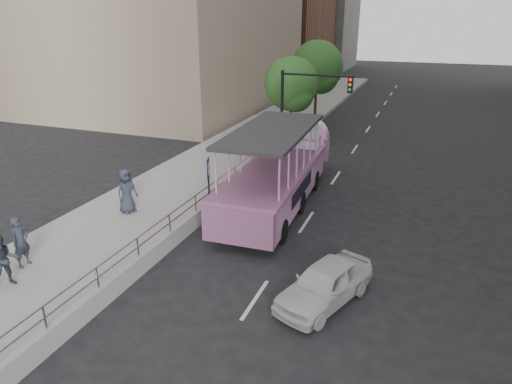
{
  "coord_description": "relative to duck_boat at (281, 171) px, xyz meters",
  "views": [
    {
      "loc": [
        5.24,
        -12.98,
        8.07
      ],
      "look_at": [
        -0.29,
        1.46,
        2.09
      ],
      "focal_mm": 32.0,
      "sensor_mm": 36.0,
      "label": 1
    }
  ],
  "objects": [
    {
      "name": "car",
      "position": [
        3.77,
        -7.4,
        -0.75
      ],
      "size": [
        2.73,
        3.98,
        1.26
      ],
      "primitive_type": "imported",
      "rotation": [
        0.0,
        0.0,
        -0.37
      ],
      "color": "silver",
      "rests_on": "ground"
    },
    {
      "name": "duck_boat",
      "position": [
        0.0,
        0.0,
        0.0
      ],
      "size": [
        3.17,
        11.28,
        3.71
      ],
      "color": "black",
      "rests_on": "ground"
    },
    {
      "name": "kerb_wall",
      "position": [
        -2.32,
        -4.06,
        -0.9
      ],
      "size": [
        0.24,
        30.0,
        0.36
      ],
      "primitive_type": "cube",
      "color": "#979692",
      "rests_on": "sidewalk"
    },
    {
      "name": "midrise_stone_b",
      "position": [
        -15.2,
        57.94,
        8.62
      ],
      "size": [
        16.0,
        14.0,
        20.0
      ],
      "primitive_type": "cube",
      "color": "gray",
      "rests_on": "ground"
    },
    {
      "name": "pedestrian_far",
      "position": [
        -5.37,
        -4.4,
        -0.13
      ],
      "size": [
        0.84,
        1.06,
        1.9
      ],
      "primitive_type": "imported",
      "rotation": [
        0.0,
        0.0,
        1.29
      ],
      "color": "#2A2F3E",
      "rests_on": "sidewalk"
    },
    {
      "name": "ground",
      "position": [
        0.8,
        -6.06,
        -1.38
      ],
      "size": [
        160.0,
        160.0,
        0.0
      ],
      "primitive_type": "plane",
      "color": "black"
    },
    {
      "name": "guardrail",
      "position": [
        -2.32,
        -4.06,
        -0.23
      ],
      "size": [
        0.07,
        22.0,
        0.71
      ],
      "color": "#ACACB0",
      "rests_on": "kerb_wall"
    },
    {
      "name": "traffic_signal",
      "position": [
        -0.91,
        6.44,
        2.12
      ],
      "size": [
        4.2,
        0.32,
        5.2
      ],
      "color": "black",
      "rests_on": "ground"
    },
    {
      "name": "pedestrian_mid",
      "position": [
        -5.43,
        -10.48,
        -0.23
      ],
      "size": [
        1.03,
        1.05,
        1.7
      ],
      "primitive_type": "imported",
      "rotation": [
        0.0,
        0.0,
        0.88
      ],
      "color": "#2A2F3E",
      "rests_on": "sidewalk"
    },
    {
      "name": "pedestrian_near",
      "position": [
        -5.91,
        -9.37,
        -0.2
      ],
      "size": [
        0.43,
        0.64,
        1.75
      ],
      "primitive_type": "imported",
      "rotation": [
        0.0,
        0.0,
        1.56
      ],
      "color": "#2A2F3E",
      "rests_on": "sidewalk"
    },
    {
      "name": "parking_sign",
      "position": [
        -2.2,
        -3.06,
        0.29
      ],
      "size": [
        0.2,
        0.57,
        2.63
      ],
      "color": "black",
      "rests_on": "ground"
    },
    {
      "name": "sidewalk",
      "position": [
        -4.95,
        3.94,
        -1.23
      ],
      "size": [
        5.5,
        80.0,
        0.3
      ],
      "primitive_type": "cube",
      "color": "#A1A19C",
      "rests_on": "ground"
    },
    {
      "name": "street_tree_near",
      "position": [
        -2.5,
        9.87,
        2.44
      ],
      "size": [
        3.52,
        3.52,
        5.72
      ],
      "color": "#362518",
      "rests_on": "ground"
    },
    {
      "name": "street_tree_far",
      "position": [
        -2.3,
        15.87,
        2.93
      ],
      "size": [
        3.97,
        3.97,
        6.45
      ],
      "color": "#362518",
      "rests_on": "ground"
    }
  ]
}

